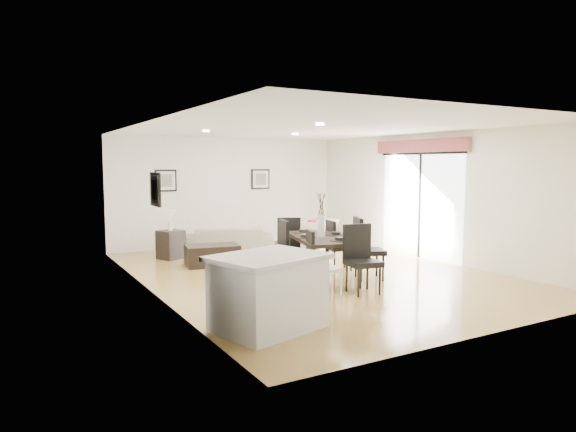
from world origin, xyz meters
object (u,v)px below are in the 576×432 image
dining_table (321,241)px  dining_chair_efar (336,242)px  dining_chair_wnear (304,256)px  bar_stool (330,274)px  dining_chair_foot (288,239)px  coffee_table (212,255)px  dining_chair_enear (364,245)px  armchair (313,235)px  kitchen_island (268,292)px  dining_chair_head (360,255)px  dining_chair_wfar (278,246)px  side_table (171,244)px  sofa (229,240)px

dining_table → dining_chair_efar: (0.65, 0.47, -0.14)m
dining_chair_wnear → bar_stool: (-0.55, -1.57, 0.05)m
dining_chair_wnear → dining_chair_foot: 1.73m
dining_chair_foot → dining_table: bearing=113.5°
dining_chair_wnear → dining_chair_efar: size_ratio=0.99×
bar_stool → coffee_table: bearing=90.8°
dining_chair_enear → bar_stool: size_ratio=1.61×
dining_chair_enear → dining_chair_efar: 0.89m
dining_chair_wnear → armchair: bearing=165.1°
dining_table → kitchen_island: kitchen_island is taller
dining_chair_head → dining_chair_enear: bearing=56.3°
dining_table → dining_chair_foot: size_ratio=1.98×
armchair → dining_chair_enear: dining_chair_enear is taller
dining_chair_wfar → side_table: dining_chair_wfar is taller
sofa → dining_chair_enear: size_ratio=1.82×
bar_stool → armchair: bearing=60.1°
dining_chair_foot → dining_chair_head: bearing=113.0°
dining_chair_efar → bar_stool: bearing=157.4°
armchair → dining_table: 3.11m
bar_stool → sofa: bearing=81.0°
sofa → dining_chair_enear: dining_chair_enear is taller
dining_chair_enear → coffee_table: bearing=60.2°
armchair → dining_chair_enear: 3.24m
dining_chair_wnear → dining_chair_head: (0.66, -0.64, 0.07)m
dining_chair_efar → kitchen_island: dining_chair_efar is taller
dining_chair_efar → dining_chair_head: size_ratio=0.89×
dining_chair_wfar → coffee_table: 1.79m
dining_chair_wfar → sofa: bearing=-174.4°
armchair → dining_chair_wfar: (-2.17, -2.25, 0.22)m
dining_chair_wfar → kitchen_island: (-1.48, -2.49, -0.11)m
dining_table → coffee_table: bearing=136.8°
dining_chair_enear → bar_stool: dining_chair_enear is taller
armchair → dining_chair_wnear: 3.85m
dining_chair_wfar → coffee_table: dining_chair_wfar is taller
dining_chair_enear → dining_chair_wfar: bearing=79.2°
dining_table → dining_chair_efar: dining_chair_efar is taller
dining_chair_efar → dining_chair_foot: dining_chair_foot is taller
bar_stool → dining_chair_head: bearing=37.7°
dining_chair_enear → dining_chair_foot: (-0.67, 1.55, -0.05)m
dining_chair_wnear → dining_chair_efar: 1.61m
sofa → armchair: 1.99m
dining_chair_enear → dining_chair_head: 0.94m
dining_chair_foot → side_table: dining_chair_foot is taller
sofa → dining_chair_head: 4.51m
dining_chair_wfar → coffee_table: (-0.62, 1.63, -0.37)m
dining_chair_enear → kitchen_island: (-2.76, -1.64, -0.15)m
dining_chair_wnear → kitchen_island: (-1.47, -1.57, -0.07)m
dining_chair_wfar → bar_stool: dining_chair_wfar is taller
dining_table → dining_chair_enear: size_ratio=1.81×
dining_chair_wfar → side_table: size_ratio=1.69×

